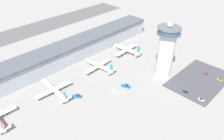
{
  "coord_description": "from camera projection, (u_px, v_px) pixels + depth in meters",
  "views": [
    {
      "loc": [
        -104.4,
        -100.47,
        116.84
      ],
      "look_at": [
        9.49,
        12.02,
        11.65
      ],
      "focal_mm": 35.0,
      "sensor_mm": 36.0,
      "label": 1
    }
  ],
  "objects": [
    {
      "name": "service_truck_fuel",
      "position": [
        77.0,
        96.0,
        178.22
      ],
      "size": [
        6.89,
        7.52,
        2.76
      ],
      "color": "black",
      "rests_on": "ground"
    },
    {
      "name": "airplane_gate_bravo",
      "position": [
        54.0,
        90.0,
        180.88
      ],
      "size": [
        33.27,
        37.09,
        11.59
      ],
      "color": "white",
      "rests_on": "ground"
    },
    {
      "name": "car_maroon_suv",
      "position": [
        220.0,
        79.0,
        198.51
      ],
      "size": [
        1.89,
        4.56,
        1.58
      ],
      "color": "black",
      "rests_on": "ground"
    },
    {
      "name": "runway_strip",
      "position": [
        20.0,
        33.0,
        286.67
      ],
      "size": [
        342.64,
        44.0,
        0.01
      ],
      "primitive_type": "cube",
      "color": "#515154",
      "rests_on": "ground"
    },
    {
      "name": "service_truck_catering",
      "position": [
        126.0,
        86.0,
        189.48
      ],
      "size": [
        5.18,
        8.42,
        2.96
      ],
      "color": "black",
      "rests_on": "ground"
    },
    {
      "name": "ground_plane",
      "position": [
        114.0,
        91.0,
        185.24
      ],
      "size": [
        1000.0,
        1000.0,
        0.0
      ],
      "primitive_type": "plane",
      "color": "gray"
    },
    {
      "name": "terminal_building",
      "position": [
        65.0,
        53.0,
        221.2
      ],
      "size": [
        228.43,
        25.0,
        18.57
      ],
      "color": "#A3A8B2",
      "rests_on": "ground"
    },
    {
      "name": "airplane_gate_charlie",
      "position": [
        99.0,
        66.0,
        211.81
      ],
      "size": [
        34.54,
        35.01,
        11.98
      ],
      "color": "white",
      "rests_on": "ground"
    },
    {
      "name": "parking_lot_surface",
      "position": [
        200.0,
        80.0,
        199.1
      ],
      "size": [
        64.0,
        40.0,
        0.01
      ],
      "primitive_type": "cube",
      "color": "#424247",
      "rests_on": "ground"
    },
    {
      "name": "control_tower",
      "position": [
        166.0,
        50.0,
        192.11
      ],
      "size": [
        20.2,
        20.2,
        52.0
      ],
      "color": "silver",
      "rests_on": "ground"
    },
    {
      "name": "car_red_hatchback",
      "position": [
        201.0,
        100.0,
        175.48
      ],
      "size": [
        1.97,
        4.76,
        1.37
      ],
      "color": "black",
      "rests_on": "ground"
    },
    {
      "name": "car_silver_sedan",
      "position": [
        185.0,
        92.0,
        184.0
      ],
      "size": [
        1.76,
        4.26,
        1.52
      ],
      "color": "black",
      "rests_on": "ground"
    },
    {
      "name": "car_white_wagon",
      "position": [
        206.0,
        74.0,
        206.18
      ],
      "size": [
        2.07,
        4.73,
        1.36
      ],
      "color": "black",
      "rests_on": "ground"
    },
    {
      "name": "airplane_gate_delta",
      "position": [
        127.0,
        50.0,
        238.32
      ],
      "size": [
        33.65,
        32.72,
        13.51
      ],
      "color": "white",
      "rests_on": "ground"
    }
  ]
}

